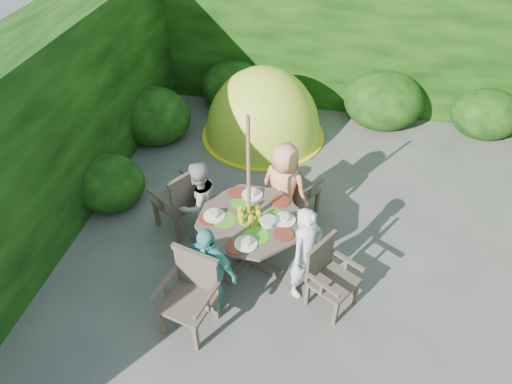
% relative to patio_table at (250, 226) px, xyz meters
% --- Properties ---
extents(ground, '(60.00, 60.00, 0.00)m').
position_rel_patio_table_xyz_m(ground, '(1.05, 0.55, -0.65)').
color(ground, '#4E4B45').
rests_on(ground, ground).
extents(hedge_enclosure, '(9.00, 9.00, 2.50)m').
position_rel_patio_table_xyz_m(hedge_enclosure, '(1.05, 1.88, 0.60)').
color(hedge_enclosure, black).
rests_on(hedge_enclosure, ground).
extents(patio_table, '(1.73, 1.73, 0.92)m').
position_rel_patio_table_xyz_m(patio_table, '(0.00, 0.00, 0.00)').
color(patio_table, '#3E3228').
rests_on(patio_table, ground).
extents(parasol_pole, '(0.06, 0.06, 2.20)m').
position_rel_patio_table_xyz_m(parasol_pole, '(-0.00, 0.00, 0.45)').
color(parasol_pole, brown).
rests_on(parasol_pole, ground).
extents(garden_chair_right, '(0.66, 0.68, 0.87)m').
position_rel_patio_table_xyz_m(garden_chair_right, '(1.02, -0.41, -0.18)').
color(garden_chair_right, '#3E3228').
rests_on(garden_chair_right, ground).
extents(garden_chair_left, '(0.78, 0.81, 1.02)m').
position_rel_patio_table_xyz_m(garden_chair_left, '(-1.02, 0.41, -0.10)').
color(garden_chair_left, '#3E3228').
rests_on(garden_chair_left, ground).
extents(garden_chair_back, '(0.73, 0.71, 0.91)m').
position_rel_patio_table_xyz_m(garden_chair_back, '(0.40, 1.02, -0.16)').
color(garden_chair_back, '#3E3228').
rests_on(garden_chair_back, ground).
extents(garden_chair_front, '(0.68, 0.64, 0.96)m').
position_rel_patio_table_xyz_m(garden_chair_front, '(-0.44, -1.01, -0.13)').
color(garden_chair_front, '#3E3228').
rests_on(garden_chair_front, ground).
extents(child_right, '(0.52, 0.56, 1.29)m').
position_rel_patio_table_xyz_m(child_right, '(0.73, -0.31, -0.00)').
color(child_right, silver).
rests_on(child_right, ground).
extents(child_left, '(0.72, 0.75, 1.22)m').
position_rel_patio_table_xyz_m(child_left, '(-0.74, 0.31, -0.04)').
color(child_left, '#A0A19C').
rests_on(child_left, ground).
extents(child_back, '(0.77, 0.63, 1.37)m').
position_rel_patio_table_xyz_m(child_back, '(0.30, 0.74, 0.04)').
color(child_back, '#FC9968').
rests_on(child_back, ground).
extents(child_front, '(0.78, 0.49, 1.23)m').
position_rel_patio_table_xyz_m(child_front, '(-0.31, -0.74, -0.03)').
color(child_front, '#49ABA0').
rests_on(child_front, ground).
extents(dome_tent, '(2.19, 2.19, 2.51)m').
position_rel_patio_table_xyz_m(dome_tent, '(-0.41, 2.93, -0.65)').
color(dome_tent, '#ACDB2A').
rests_on(dome_tent, ground).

